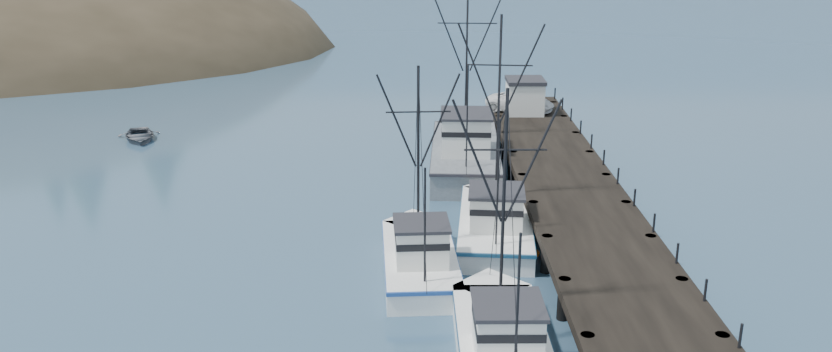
# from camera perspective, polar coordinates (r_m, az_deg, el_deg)

# --- Properties ---
(ground) EXTENTS (400.00, 400.00, 0.00)m
(ground) POSITION_cam_1_polar(r_m,az_deg,el_deg) (36.54, -7.67, -10.67)
(ground) COLOR #2D4A65
(ground) RESTS_ON ground
(pier) EXTENTS (6.00, 44.00, 2.00)m
(pier) POSITION_cam_1_polar(r_m,az_deg,el_deg) (51.11, 10.36, -0.20)
(pier) COLOR black
(pier) RESTS_ON ground
(moored_sailboats) EXTENTS (18.89, 20.56, 6.35)m
(moored_sailboats) POSITION_cam_1_polar(r_m,az_deg,el_deg) (100.62, -22.93, 6.89)
(moored_sailboats) COLOR white
(moored_sailboats) RESTS_ON ground
(trawler_near) EXTENTS (3.76, 11.22, 11.42)m
(trawler_near) POSITION_cam_1_polar(r_m,az_deg,el_deg) (33.98, 6.06, -11.39)
(trawler_near) COLOR white
(trawler_near) RESTS_ON ground
(trawler_mid) EXTENTS (4.17, 10.82, 10.77)m
(trawler_mid) POSITION_cam_1_polar(r_m,az_deg,el_deg) (41.30, 0.24, -5.70)
(trawler_mid) COLOR white
(trawler_mid) RESTS_ON ground
(trawler_far) EXTENTS (4.97, 12.54, 12.60)m
(trawler_far) POSITION_cam_1_polar(r_m,az_deg,el_deg) (46.11, 5.60, -3.17)
(trawler_far) COLOR white
(trawler_far) RESTS_ON ground
(work_vessel) EXTENTS (5.34, 15.79, 13.17)m
(work_vessel) POSITION_cam_1_polar(r_m,az_deg,el_deg) (57.78, 3.47, 1.74)
(work_vessel) COLOR slate
(work_vessel) RESTS_ON ground
(pier_shed) EXTENTS (3.00, 3.20, 2.80)m
(pier_shed) POSITION_cam_1_polar(r_m,az_deg,el_deg) (65.86, 7.66, 5.62)
(pier_shed) COLOR silver
(pier_shed) RESTS_ON pier
(pickup_truck) EXTENTS (5.99, 4.16, 1.52)m
(pickup_truck) POSITION_cam_1_polar(r_m,az_deg,el_deg) (66.53, 7.33, 5.18)
(pickup_truck) COLOR white
(pickup_truck) RESTS_ON pier
(motorboat) EXTENTS (4.79, 5.62, 0.99)m
(motorboat) POSITION_cam_1_polar(r_m,az_deg,el_deg) (68.94, -18.87, 2.43)
(motorboat) COLOR #505359
(motorboat) RESTS_ON ground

